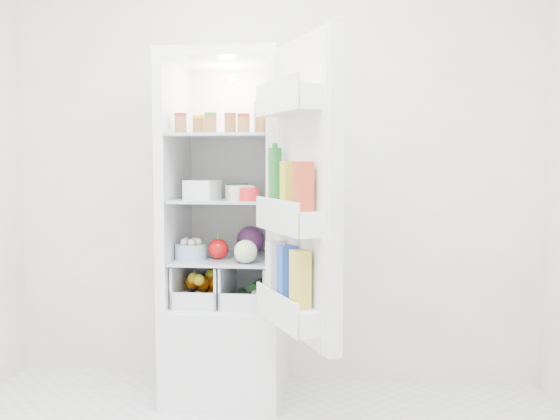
# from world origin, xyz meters

# --- Properties ---
(room_walls) EXTENTS (3.02, 3.02, 2.61)m
(room_walls) POSITION_xyz_m (0.00, 0.00, 1.59)
(room_walls) COLOR beige
(room_walls) RESTS_ON ground
(refrigerator) EXTENTS (0.60, 0.60, 1.80)m
(refrigerator) POSITION_xyz_m (-0.20, 1.25, 0.67)
(refrigerator) COLOR silver
(refrigerator) RESTS_ON ground
(shelf_low) EXTENTS (0.49, 0.53, 0.01)m
(shelf_low) POSITION_xyz_m (-0.20, 1.19, 0.74)
(shelf_low) COLOR #9FAEBA
(shelf_low) RESTS_ON refrigerator
(shelf_mid) EXTENTS (0.49, 0.53, 0.02)m
(shelf_mid) POSITION_xyz_m (-0.20, 1.19, 1.05)
(shelf_mid) COLOR #9FAEBA
(shelf_mid) RESTS_ON refrigerator
(shelf_top) EXTENTS (0.49, 0.53, 0.02)m
(shelf_top) POSITION_xyz_m (-0.20, 1.19, 1.38)
(shelf_top) COLOR #9FAEBA
(shelf_top) RESTS_ON refrigerator
(crisper_left) EXTENTS (0.23, 0.46, 0.22)m
(crisper_left) POSITION_xyz_m (-0.32, 1.19, 0.61)
(crisper_left) COLOR silver
(crisper_left) RESTS_ON refrigerator
(crisper_right) EXTENTS (0.23, 0.46, 0.22)m
(crisper_right) POSITION_xyz_m (-0.08, 1.19, 0.61)
(crisper_right) COLOR silver
(crisper_right) RESTS_ON refrigerator
(condiment_jars) EXTENTS (0.46, 0.34, 0.08)m
(condiment_jars) POSITION_xyz_m (-0.21, 1.13, 1.43)
(condiment_jars) COLOR #B21919
(condiment_jars) RESTS_ON shelf_top
(squeeze_bottle) EXTENTS (0.06, 0.06, 0.17)m
(squeeze_bottle) POSITION_xyz_m (-0.03, 1.19, 1.47)
(squeeze_bottle) COLOR silver
(squeeze_bottle) RESTS_ON shelf_top
(tub_white) EXTENTS (0.18, 0.18, 0.10)m
(tub_white) POSITION_xyz_m (-0.30, 1.11, 1.11)
(tub_white) COLOR white
(tub_white) RESTS_ON shelf_mid
(tub_cream) EXTENTS (0.16, 0.16, 0.07)m
(tub_cream) POSITION_xyz_m (-0.10, 1.06, 1.09)
(tub_cream) COLOR silver
(tub_cream) RESTS_ON shelf_mid
(tin_red) EXTENTS (0.11, 0.11, 0.06)m
(tin_red) POSITION_xyz_m (-0.04, 0.98, 1.09)
(tin_red) COLOR red
(tin_red) RESTS_ON shelf_mid
(tub_green) EXTENTS (0.10, 0.13, 0.07)m
(tub_green) POSITION_xyz_m (-0.17, 1.35, 1.09)
(tub_green) COLOR #439451
(tub_green) RESTS_ON shelf_mid
(red_cabbage) EXTENTS (0.15, 0.15, 0.15)m
(red_cabbage) POSITION_xyz_m (-0.09, 1.31, 0.82)
(red_cabbage) COLOR #501E59
(red_cabbage) RESTS_ON shelf_low
(bell_pepper) EXTENTS (0.11, 0.11, 0.11)m
(bell_pepper) POSITION_xyz_m (-0.22, 1.11, 0.80)
(bell_pepper) COLOR red
(bell_pepper) RESTS_ON shelf_low
(mushroom_bowl) EXTENTS (0.18, 0.18, 0.08)m
(mushroom_bowl) POSITION_xyz_m (-0.36, 1.09, 0.79)
(mushroom_bowl) COLOR #8BB5D0
(mushroom_bowl) RESTS_ON shelf_low
(salad_bag) EXTENTS (0.12, 0.12, 0.12)m
(salad_bag) POSITION_xyz_m (-0.06, 0.99, 0.81)
(salad_bag) COLOR #BAD39E
(salad_bag) RESTS_ON shelf_low
(citrus_pile) EXTENTS (0.20, 0.31, 0.16)m
(citrus_pile) POSITION_xyz_m (-0.32, 1.17, 0.58)
(citrus_pile) COLOR #F7600D
(citrus_pile) RESTS_ON refrigerator
(veg_pile) EXTENTS (0.16, 0.30, 0.10)m
(veg_pile) POSITION_xyz_m (-0.07, 1.18, 0.56)
(veg_pile) COLOR #184919
(veg_pile) RESTS_ON refrigerator
(fridge_door) EXTENTS (0.40, 0.57, 1.30)m
(fridge_door) POSITION_xyz_m (0.24, 0.64, 1.09)
(fridge_door) COLOR silver
(fridge_door) RESTS_ON refrigerator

